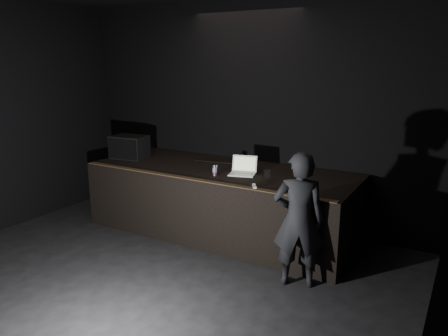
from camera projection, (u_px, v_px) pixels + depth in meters
ground at (86, 320)px, 4.44m from camera, size 7.00×7.00×0.00m
room_walls at (69, 122)px, 3.96m from camera, size 6.10×7.10×3.52m
stage_riser at (221, 201)px, 6.62m from camera, size 4.00×1.50×1.00m
riser_lip at (195, 179)px, 5.90m from camera, size 3.92×0.10×0.01m
stage_monitor at (129, 147)px, 7.15m from camera, size 0.61×0.48×0.37m
cable at (222, 163)px, 6.83m from camera, size 0.89×0.17×0.02m
laptop at (243, 169)px, 6.19m from camera, size 0.43×0.40×0.25m
beer_can at (215, 170)px, 6.09m from camera, size 0.06×0.06×0.15m
plastic_cup at (267, 174)px, 5.97m from camera, size 0.09×0.09×0.11m
wii_remote at (254, 186)px, 5.53m from camera, size 0.12×0.16×0.03m
person at (299, 220)px, 4.97m from camera, size 0.68×0.57×1.60m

